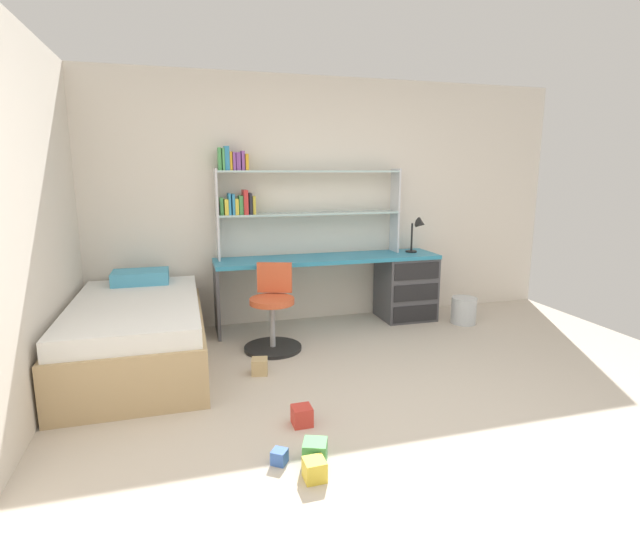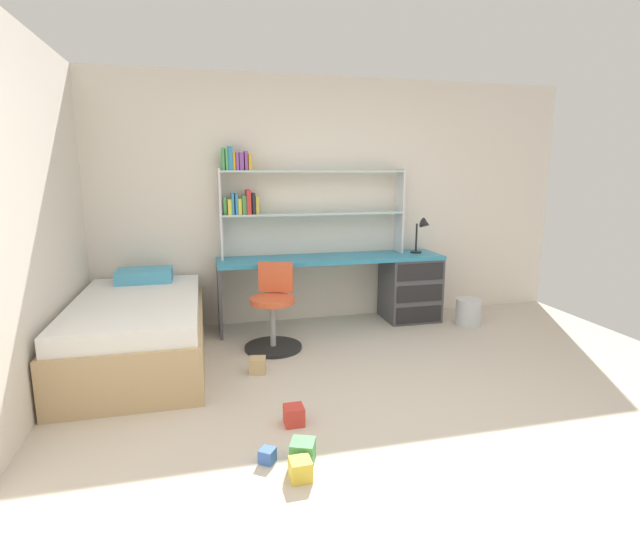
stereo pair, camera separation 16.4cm
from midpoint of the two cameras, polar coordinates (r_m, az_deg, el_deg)
ground_plane at (r=3.18m, az=10.66°, el=-19.20°), size 5.60×6.06×0.02m
room_shell at (r=3.68m, az=-15.01°, el=5.91°), size 5.60×6.06×2.55m
desk at (r=5.22m, az=6.82°, el=-1.90°), size 2.33×0.51×0.73m
bookshelf_hutch at (r=4.91m, az=-5.53°, el=8.55°), size 1.91×0.22×1.10m
desk_lamp at (r=5.28m, az=10.75°, el=4.37°), size 0.20×0.17×0.38m
swivel_chair at (r=4.39m, az=-6.68°, el=-5.92°), size 0.52×0.52×0.77m
bed_platform at (r=4.28m, az=-21.85°, el=-7.39°), size 1.04×1.81×0.68m
waste_bin at (r=5.33m, az=15.82°, el=-5.03°), size 0.26×0.26×0.28m
toy_block_blue_0 at (r=2.87m, az=-6.58°, el=-21.50°), size 0.11×0.11×0.08m
toy_block_red_1 at (r=3.21m, az=-3.69°, el=-17.24°), size 0.12×0.12×0.12m
toy_block_natural_2 at (r=3.95m, az=-8.37°, el=-11.63°), size 0.15×0.15×0.13m
toy_block_yellow_3 at (r=2.73m, az=-2.52°, el=-22.93°), size 0.11×0.11×0.11m
toy_block_green_4 at (r=2.85m, az=-2.36°, el=-21.15°), size 0.17×0.17×0.13m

